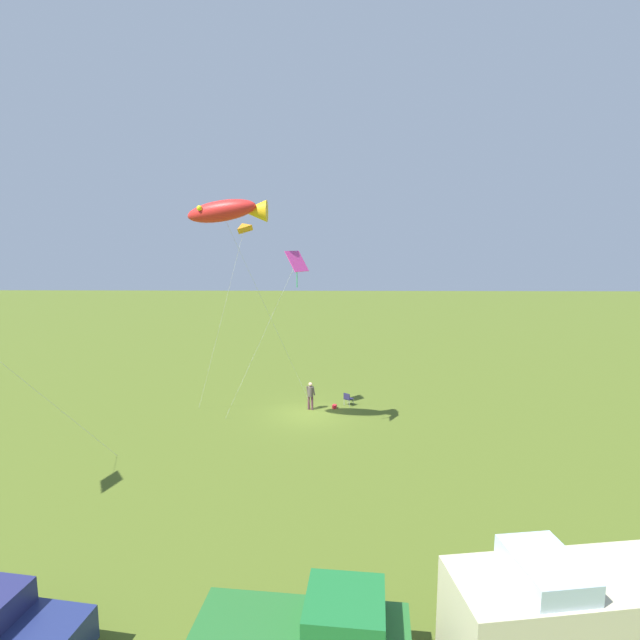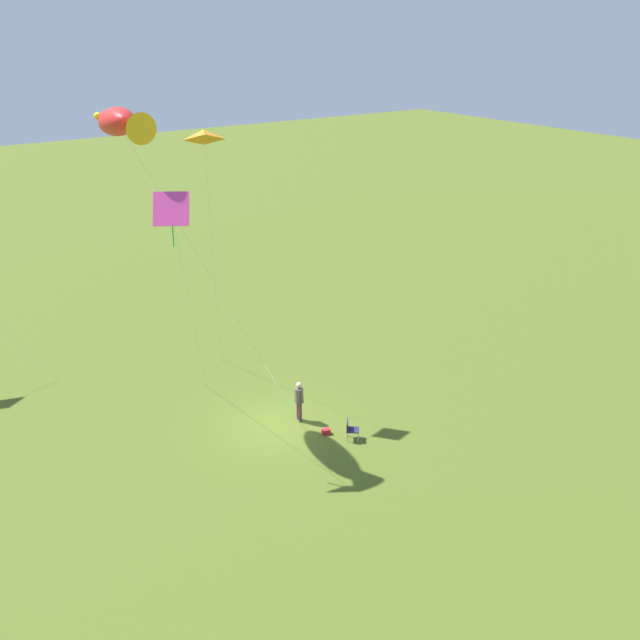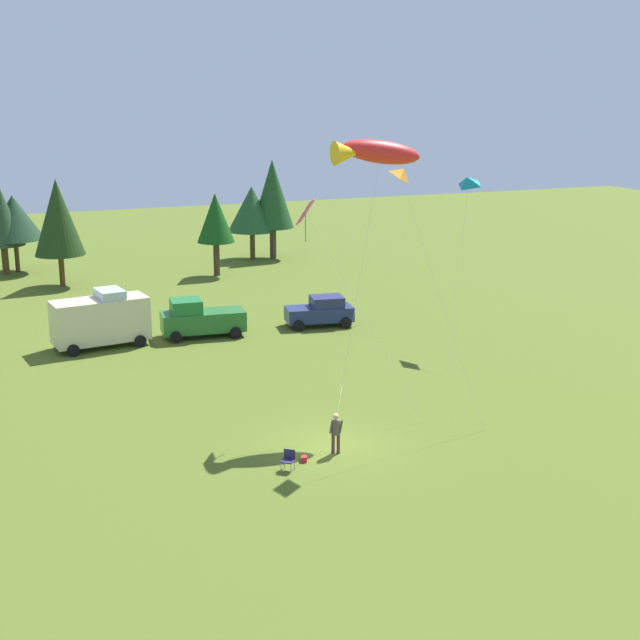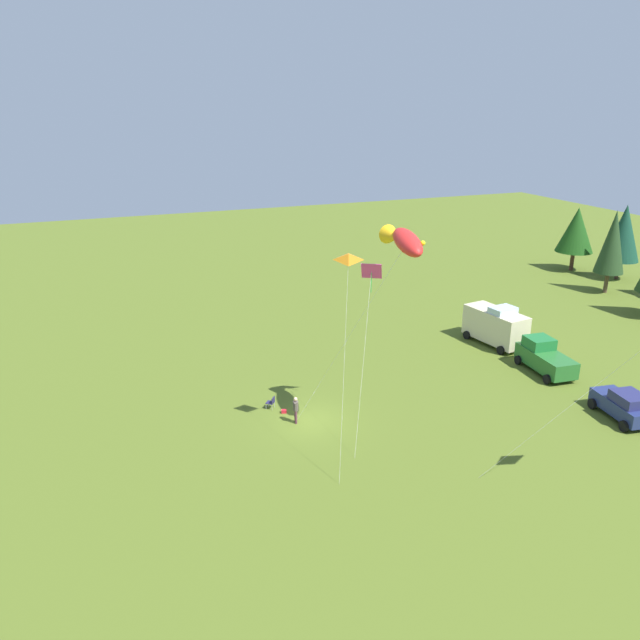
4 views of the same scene
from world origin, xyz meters
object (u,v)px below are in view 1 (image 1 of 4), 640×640
object	(u,v)px
person_kite_flyer	(310,394)
kite_large_fish	(229,211)
folding_chair	(348,398)
backpack_on_grass	(335,406)
kite_delta_orange	(242,228)
van_camper_beige	(566,624)
kite_diamond_rainbow	(295,265)

from	to	relation	value
person_kite_flyer	kite_large_fish	bearing A→B (deg)	153.74
folding_chair	backpack_on_grass	world-z (taller)	folding_chair
kite_large_fish	backpack_on_grass	bearing A→B (deg)	-135.61
kite_delta_orange	van_camper_beige	bearing A→B (deg)	119.98
folding_chair	van_camper_beige	world-z (taller)	van_camper_beige
backpack_on_grass	kite_delta_orange	distance (m)	12.37
folding_chair	kite_large_fish	bearing A→B (deg)	172.29
backpack_on_grass	kite_delta_orange	bearing A→B (deg)	20.90
folding_chair	backpack_on_grass	distance (m)	1.09
van_camper_beige	kite_delta_orange	world-z (taller)	kite_delta_orange
kite_diamond_rainbow	kite_delta_orange	bearing A→B (deg)	-42.62
person_kite_flyer	kite_diamond_rainbow	xyz separation A→B (m)	(0.57, 4.64, 8.17)
kite_large_fish	kite_delta_orange	world-z (taller)	kite_large_fish
van_camper_beige	kite_large_fish	distance (m)	20.66
folding_chair	backpack_on_grass	bearing A→B (deg)	162.27
folding_chair	van_camper_beige	xyz separation A→B (m)	(-4.21, 20.42, 1.16)
backpack_on_grass	kite_large_fish	bearing A→B (deg)	44.39
van_camper_beige	kite_large_fish	size ratio (longest dim) A/B	0.45
folding_chair	kite_large_fish	size ratio (longest dim) A/B	0.07
backpack_on_grass	kite_large_fish	world-z (taller)	kite_large_fish
person_kite_flyer	kite_diamond_rainbow	distance (m)	9.41
folding_chair	kite_delta_orange	size ratio (longest dim) A/B	0.07
kite_diamond_rainbow	kite_delta_orange	xyz separation A→B (m)	(3.17, -2.91, 1.95)
backpack_on_grass	kite_large_fish	distance (m)	13.87
van_camper_beige	kite_diamond_rainbow	bearing A→B (deg)	-72.47
van_camper_beige	kite_delta_orange	xyz separation A→B (m)	(10.31, -17.87, 9.50)
van_camper_beige	backpack_on_grass	bearing A→B (deg)	-83.68
backpack_on_grass	van_camper_beige	xyz separation A→B (m)	(-5.07, 19.87, 1.53)
backpack_on_grass	van_camper_beige	world-z (taller)	van_camper_beige
folding_chair	kite_large_fish	distance (m)	14.13
van_camper_beige	kite_delta_orange	distance (m)	22.71
folding_chair	kite_delta_orange	distance (m)	12.54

